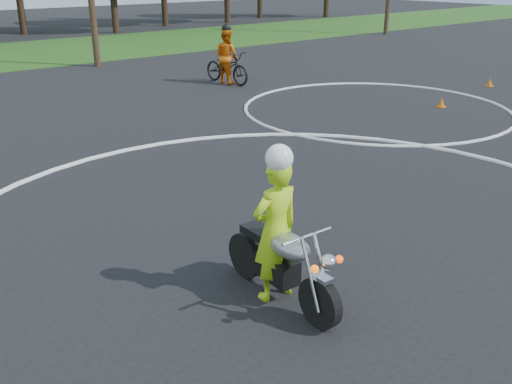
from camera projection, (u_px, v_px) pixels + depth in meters
ground at (469, 319)px, 7.06m from camera, size 120.00×120.00×0.00m
course_markings at (332, 184)px, 11.46m from camera, size 19.05×19.05×0.12m
primary_motorcycle at (283, 263)px, 7.27m from camera, size 0.76×2.16×1.14m
rider_primary_grp at (276, 226)px, 7.20m from camera, size 0.72×0.49×2.11m
rider_second_grp at (227, 63)px, 21.13m from camera, size 0.96×2.30×2.16m
traffic_cones at (509, 171)px, 11.77m from camera, size 15.76×9.41×0.30m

